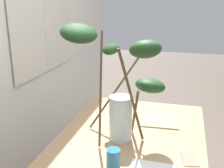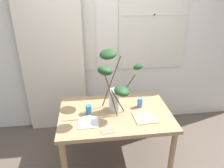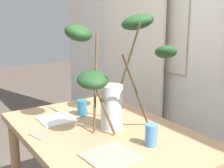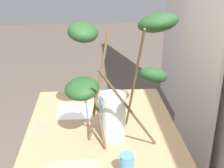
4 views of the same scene
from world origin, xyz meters
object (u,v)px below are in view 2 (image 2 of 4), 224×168
(drinking_glass_blue_left, at_px, (89,109))
(plate_square_right, at_px, (145,118))
(vase_with_branches, at_px, (114,82))
(plate_square_left, at_px, (88,122))
(drinking_glass_blue_right, at_px, (140,102))
(dining_table, at_px, (115,119))

(drinking_glass_blue_left, relative_size, plate_square_right, 0.43)
(vase_with_branches, height_order, plate_square_left, vase_with_branches)
(drinking_glass_blue_right, relative_size, plate_square_right, 0.48)
(dining_table, bearing_deg, vase_with_branches, 94.69)
(vase_with_branches, xyz_separation_m, plate_square_right, (0.34, -0.24, -0.38))
(drinking_glass_blue_left, bearing_deg, dining_table, -3.69)
(drinking_glass_blue_left, height_order, plate_square_left, drinking_glass_blue_left)
(drinking_glass_blue_right, xyz_separation_m, plate_square_right, (-0.00, -0.26, -0.06))
(dining_table, height_order, drinking_glass_blue_right, drinking_glass_blue_right)
(plate_square_left, xyz_separation_m, plate_square_right, (0.67, 0.02, -0.00))
(dining_table, distance_m, plate_square_right, 0.38)
(dining_table, relative_size, vase_with_branches, 1.85)
(plate_square_left, height_order, plate_square_right, same)
(plate_square_right, bearing_deg, drinking_glass_blue_left, 164.64)
(vase_with_branches, relative_size, plate_square_left, 3.27)
(plate_square_left, relative_size, plate_square_right, 0.88)
(plate_square_left, bearing_deg, drinking_glass_blue_left, 87.28)
(vase_with_branches, distance_m, plate_square_left, 0.56)
(drinking_glass_blue_left, relative_size, drinking_glass_blue_right, 0.90)
(plate_square_left, bearing_deg, dining_table, 27.73)
(dining_table, relative_size, drinking_glass_blue_left, 12.34)
(vase_with_branches, height_order, plate_square_right, vase_with_branches)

